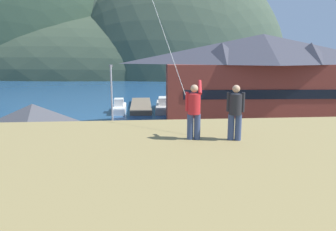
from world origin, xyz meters
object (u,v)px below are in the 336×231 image
parked_car_corner_spot (327,144)px  person_kite_flyer (194,110)px  harbor_lodge (261,77)px  parked_car_front_row_end (183,185)px  parked_car_mid_row_far (139,150)px  parking_light_pole (112,102)px  moored_boat_wharfside (119,108)px  moored_boat_outer_mooring (165,106)px  parked_car_mid_row_near (103,180)px  wharf_dock (141,106)px  person_companion (235,111)px  parked_car_front_row_silver (256,145)px  parked_car_front_row_red (297,181)px  storage_shed_near_lot (35,138)px

parked_car_corner_spot → person_kite_flyer: person_kite_flyer is taller
harbor_lodge → parked_car_front_row_end: bearing=-120.8°
parked_car_mid_row_far → parking_light_pole: (-2.41, 3.66, 3.49)m
moored_boat_wharfside → parking_light_pole: parking_light_pole is taller
moored_boat_outer_mooring → parked_car_front_row_end: bearing=-92.0°
harbor_lodge → parked_car_mid_row_near: bearing=-131.3°
wharf_dock → moored_boat_outer_mooring: moored_boat_outer_mooring is taller
person_companion → parked_car_front_row_silver: bearing=67.0°
moored_boat_wharfside → parked_car_front_row_silver: (13.39, -21.77, 0.34)m
parked_car_mid_row_far → parked_car_front_row_silver: bearing=3.0°
moored_boat_wharfside → person_companion: 39.35m
parking_light_pole → person_companion: 20.59m
wharf_dock → person_kite_flyer: bearing=-87.4°
moored_boat_outer_mooring → person_kite_flyer: size_ratio=4.62×
parked_car_front_row_red → person_kite_flyer: bearing=-133.4°
storage_shed_near_lot → person_kite_flyer: (9.65, -13.94, 4.57)m
wharf_dock → parked_car_corner_spot: parked_car_corner_spot is taller
moored_boat_wharfside → person_companion: person_companion is taller
parked_car_front_row_red → parked_car_mid_row_far: bearing=144.5°
harbor_lodge → parked_car_front_row_silver: bearing=-111.3°
parked_car_mid_row_far → parked_car_front_row_end: bearing=-69.2°
parked_car_front_row_red → moored_boat_outer_mooring: bearing=101.6°
moored_boat_outer_mooring → parked_car_mid_row_near: bearing=-101.7°
parked_car_front_row_silver → parked_car_mid_row_near: size_ratio=0.99×
moored_boat_outer_mooring → parked_car_front_row_red: size_ratio=2.01×
parked_car_front_row_red → parked_car_corner_spot: bearing=49.4°
parked_car_front_row_silver → parked_car_corner_spot: bearing=-1.1°
moored_boat_outer_mooring → parked_car_corner_spot: bearing=-60.8°
parked_car_front_row_end → person_companion: bearing=-86.8°
parking_light_pole → harbor_lodge: bearing=30.4°
harbor_lodge → parked_car_front_row_end: (-12.80, -21.50, -4.86)m
parked_car_front_row_silver → parked_car_front_row_red: 7.73m
moored_boat_outer_mooring → parked_car_mid_row_near: 29.90m
parked_car_mid_row_far → moored_boat_outer_mooring: bearing=80.6°
parked_car_mid_row_near → parked_car_mid_row_far: (2.22, 6.04, 0.00)m
person_kite_flyer → parked_car_front_row_silver: bearing=63.1°
parked_car_mid_row_far → person_kite_flyer: size_ratio=2.30×
parked_car_front_row_red → parked_car_front_row_end: same height
storage_shed_near_lot → parked_car_front_row_red: size_ratio=1.55×
parked_car_corner_spot → parked_car_front_row_red: (-6.53, -7.61, 0.00)m
parked_car_front_row_end → parking_light_pole: size_ratio=0.55×
parked_car_corner_spot → person_kite_flyer: (-14.62, -16.17, 6.29)m
parked_car_mid_row_near → wharf_dock: bearing=85.8°
parked_car_mid_row_near → storage_shed_near_lot: bearing=142.1°
storage_shed_near_lot → parked_car_corner_spot: 24.43m
parked_car_mid_row_far → parking_light_pole: 5.60m
storage_shed_near_lot → moored_boat_wharfside: (4.52, 24.12, -2.06)m
parked_car_front_row_end → moored_boat_outer_mooring: bearing=88.0°
moored_boat_outer_mooring → person_companion: 39.74m
moored_boat_wharfside → parked_car_mid_row_near: bearing=-88.1°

